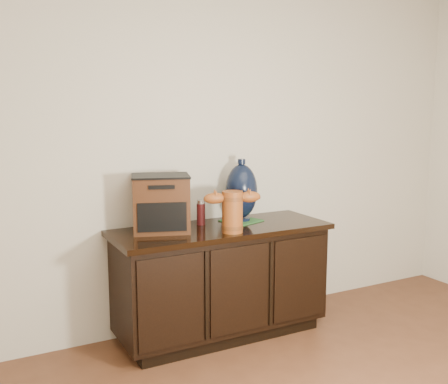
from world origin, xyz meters
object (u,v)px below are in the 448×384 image
terracotta_vessel (232,209)px  sideboard (221,280)px  tv_radio (161,203)px  lamp_base (241,191)px  spray_can (201,213)px

terracotta_vessel → sideboard: bearing=101.6°
terracotta_vessel → tv_radio: (-0.39, 0.24, 0.03)m
tv_radio → lamp_base: 0.60m
tv_radio → spray_can: bearing=27.3°
sideboard → terracotta_vessel: 0.54m
terracotta_vessel → spray_can: 0.31m
lamp_base → terracotta_vessel: bearing=-129.2°
sideboard → terracotta_vessel: terracotta_vessel is taller
tv_radio → lamp_base: (0.60, 0.02, 0.03)m
terracotta_vessel → lamp_base: bearing=64.6°
terracotta_vessel → lamp_base: (0.21, 0.26, 0.06)m
lamp_base → spray_can: bearing=174.6°
terracotta_vessel → tv_radio: bearing=161.5°
tv_radio → spray_can: tv_radio is taller
sideboard → spray_can: bearing=125.5°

